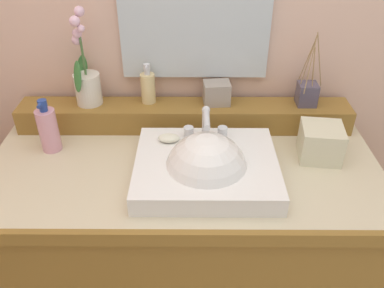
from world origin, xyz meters
TOP-DOWN VIEW (x-y plane):
  - vanity_cabinet at (0.00, -0.00)m, footprint 1.27×0.62m
  - back_ledge at (0.00, 0.23)m, footprint 1.19×0.13m
  - sink_basin at (0.07, -0.08)m, footprint 0.43×0.37m
  - soap_bar at (-0.05, 0.03)m, footprint 0.07×0.04m
  - potted_plant at (-0.34, 0.24)m, footprint 0.09×0.13m
  - soap_dispenser at (-0.13, 0.25)m, footprint 0.05×0.05m
  - reed_diffuser at (0.44, 0.24)m, footprint 0.08×0.10m
  - trinket_box at (0.12, 0.25)m, footprint 0.10×0.08m
  - lotion_bottle at (-0.45, 0.08)m, footprint 0.06×0.07m
  - tissue_box at (0.45, 0.04)m, footprint 0.15×0.15m
  - mirror at (0.04, 0.30)m, footprint 0.51×0.02m

SIDE VIEW (x-z plane):
  - vanity_cabinet at x=0.00m, z-range 0.00..0.87m
  - sink_basin at x=0.07m, z-range 0.76..1.04m
  - back_ledge at x=0.00m, z-range 0.87..0.96m
  - tissue_box at x=0.45m, z-range 0.87..0.98m
  - soap_bar at x=-0.05m, z-range 0.93..0.96m
  - lotion_bottle at x=-0.45m, z-range 0.86..1.04m
  - trinket_box at x=0.12m, z-range 0.96..1.04m
  - reed_diffuser at x=0.44m, z-range 0.87..1.13m
  - soap_dispenser at x=-0.13m, z-range 0.95..1.09m
  - potted_plant at x=-0.34m, z-range 0.88..1.23m
  - mirror at x=0.04m, z-range 1.04..1.56m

